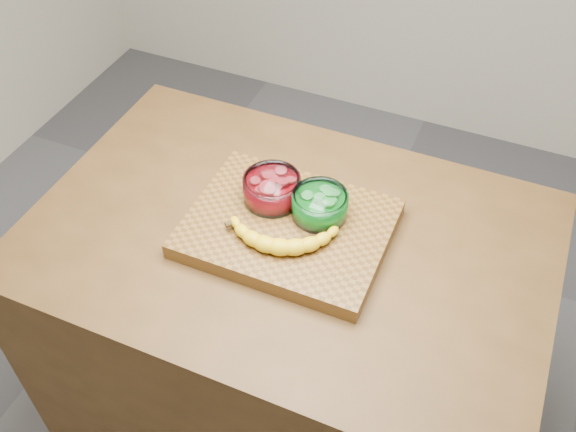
% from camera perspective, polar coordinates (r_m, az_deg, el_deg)
% --- Properties ---
extents(ground, '(3.50, 3.50, 0.00)m').
position_cam_1_polar(ground, '(2.22, 0.00, -17.54)').
color(ground, '#525156').
rests_on(ground, ground).
extents(counter, '(1.20, 0.80, 0.90)m').
position_cam_1_polar(counter, '(1.83, 0.00, -11.20)').
color(counter, '#523518').
rests_on(counter, ground).
extents(cutting_board, '(0.45, 0.35, 0.04)m').
position_cam_1_polar(cutting_board, '(1.46, 0.00, -1.09)').
color(cutting_board, brown).
rests_on(cutting_board, counter).
extents(bowl_red, '(0.13, 0.13, 0.06)m').
position_cam_1_polar(bowl_red, '(1.48, -1.43, 2.44)').
color(bowl_red, white).
rests_on(bowl_red, cutting_board).
extents(bowl_green, '(0.13, 0.13, 0.06)m').
position_cam_1_polar(bowl_green, '(1.44, 2.83, 0.99)').
color(bowl_green, white).
rests_on(bowl_green, cutting_board).
extents(banana, '(0.27, 0.15, 0.04)m').
position_cam_1_polar(banana, '(1.40, -0.66, -1.43)').
color(banana, yellow).
rests_on(banana, cutting_board).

